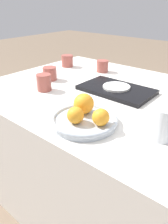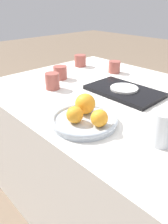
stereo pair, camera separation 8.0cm
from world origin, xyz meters
name	(u,v)px [view 1 (the left image)]	position (x,y,z in m)	size (l,w,h in m)	color
ground_plane	(99,189)	(0.00, 0.00, 0.00)	(12.00, 12.00, 0.00)	#7A6651
table	(101,146)	(0.00, 0.00, 0.35)	(1.21, 0.97, 0.70)	silver
fruit_platter	(84,120)	(0.14, -0.32, 0.72)	(0.25, 0.25, 0.03)	#B2BCC6
orange_0	(75,115)	(0.14, -0.36, 0.75)	(0.06, 0.06, 0.06)	orange
orange_1	(84,104)	(0.11, -0.29, 0.76)	(0.08, 0.08, 0.08)	orange
orange_2	(101,117)	(0.21, -0.32, 0.75)	(0.06, 0.06, 0.06)	orange
water_glass	(163,124)	(0.40, -0.23, 0.76)	(0.07, 0.07, 0.11)	silver
serving_tray	(116,90)	(0.06, 0.03, 0.71)	(0.36, 0.22, 0.02)	black
side_plate	(116,87)	(0.06, 0.03, 0.73)	(0.14, 0.14, 0.01)	silver
cup_0	(44,82)	(-0.23, -0.19, 0.74)	(0.07, 0.07, 0.08)	#9E4C42
cup_1	(102,66)	(-0.20, 0.26, 0.74)	(0.07, 0.07, 0.07)	#9E4C42
cup_2	(67,61)	(-0.46, 0.21, 0.74)	(0.08, 0.08, 0.08)	#9E4C42
cup_3	(50,74)	(-0.34, -0.06, 0.74)	(0.08, 0.08, 0.07)	#9E4C42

